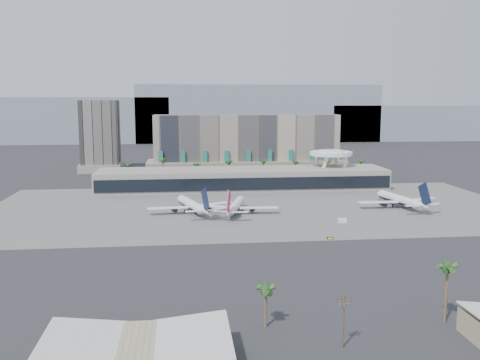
{
  "coord_description": "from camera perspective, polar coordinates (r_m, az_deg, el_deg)",
  "views": [
    {
      "loc": [
        -35.69,
        -201.19,
        52.99
      ],
      "look_at": [
        -9.3,
        40.0,
        16.09
      ],
      "focal_mm": 40.0,
      "sensor_mm": 36.0,
      "label": 1
    }
  ],
  "objects": [
    {
      "name": "service_vehicle_b",
      "position": [
        235.82,
        10.87,
        -4.27
      ],
      "size": [
        3.56,
        2.08,
        1.81
      ],
      "primitive_type": "cube",
      "rotation": [
        0.0,
        0.0,
        0.02
      ],
      "color": "white",
      "rests_on": "ground"
    },
    {
      "name": "hangar_left",
      "position": [
        111.37,
        -10.91,
        -18.07
      ],
      "size": [
        36.65,
        22.6,
        7.55
      ],
      "color": "#948762",
      "rests_on": "ground"
    },
    {
      "name": "terminal",
      "position": [
        316.5,
        0.3,
        0.2
      ],
      "size": [
        170.0,
        32.5,
        14.5
      ],
      "color": "gray",
      "rests_on": "ground"
    },
    {
      "name": "utility_pole",
      "position": [
        119.51,
        10.97,
        -14.08
      ],
      "size": [
        3.2,
        0.85,
        12.0
      ],
      "color": "#4C3826",
      "rests_on": "ground"
    },
    {
      "name": "near_palm_a",
      "position": [
        127.47,
        2.76,
        -12.26
      ],
      "size": [
        6.0,
        6.0,
        10.33
      ],
      "color": "brown",
      "rests_on": "ground"
    },
    {
      "name": "near_palm_b",
      "position": [
        137.08,
        21.24,
        -9.3
      ],
      "size": [
        6.0,
        6.0,
        15.05
      ],
      "color": "brown",
      "rests_on": "ground"
    },
    {
      "name": "ground",
      "position": [
        211.09,
        3.71,
        -5.91
      ],
      "size": [
        900.0,
        900.0,
        0.0
      ],
      "primitive_type": "plane",
      "color": "#232326",
      "rests_on": "ground"
    },
    {
      "name": "apron_pad",
      "position": [
        264.03,
        1.66,
        -2.93
      ],
      "size": [
        260.0,
        130.0,
        0.06
      ],
      "primitive_type": "cube",
      "color": "#5B5B59",
      "rests_on": "ground"
    },
    {
      "name": "mountain_ridge",
      "position": [
        674.59,
        -0.84,
        6.68
      ],
      "size": [
        680.0,
        60.0,
        70.0
      ],
      "color": "gray",
      "rests_on": "ground"
    },
    {
      "name": "saucer_structure",
      "position": [
        331.7,
        9.67,
        2.55
      ],
      "size": [
        26.0,
        26.0,
        21.89
      ],
      "color": "white",
      "rests_on": "ground"
    },
    {
      "name": "airliner_right",
      "position": [
        274.45,
        16.71,
        -2.03
      ],
      "size": [
        42.63,
        44.3,
        15.44
      ],
      "rotation": [
        0.0,
        0.0,
        0.2
      ],
      "color": "white",
      "rests_on": "ground"
    },
    {
      "name": "palm_row",
      "position": [
        351.39,
        0.78,
        1.7
      ],
      "size": [
        157.8,
        2.8,
        13.1
      ],
      "color": "brown",
      "rests_on": "ground"
    },
    {
      "name": "service_vehicle_a",
      "position": [
        255.45,
        -4.95,
        -3.1
      ],
      "size": [
        4.66,
        2.33,
        2.26
      ],
      "primitive_type": "cube",
      "rotation": [
        0.0,
        0.0,
        0.02
      ],
      "color": "silver",
      "rests_on": "ground"
    },
    {
      "name": "airliner_left",
      "position": [
        251.69,
        -5.14,
        -2.66
      ],
      "size": [
        40.65,
        42.08,
        14.99
      ],
      "rotation": [
        0.0,
        0.0,
        0.31
      ],
      "color": "white",
      "rests_on": "ground"
    },
    {
      "name": "airliner_centre",
      "position": [
        249.24,
        -0.5,
        -2.79
      ],
      "size": [
        38.84,
        40.27,
        14.23
      ],
      "rotation": [
        0.0,
        0.0,
        -0.27
      ],
      "color": "white",
      "rests_on": "ground"
    },
    {
      "name": "taxiway_sign",
      "position": [
        207.01,
        9.59,
        -6.16
      ],
      "size": [
        2.34,
        0.74,
        1.06
      ],
      "rotation": [
        0.0,
        0.0,
        -0.18
      ],
      "color": "black",
      "rests_on": "ground"
    },
    {
      "name": "office_tower",
      "position": [
        406.66,
        -14.65,
        4.13
      ],
      "size": [
        30.0,
        30.0,
        52.0
      ],
      "color": "black",
      "rests_on": "ground"
    },
    {
      "name": "hotel",
      "position": [
        380.09,
        0.69,
        3.18
      ],
      "size": [
        140.0,
        30.0,
        42.0
      ],
      "color": "tan",
      "rests_on": "ground"
    }
  ]
}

